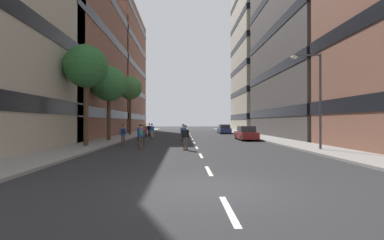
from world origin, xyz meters
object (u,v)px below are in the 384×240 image
(street_tree_mid, at_px, (109,84))
(street_tree_near, at_px, (130,88))
(street_tree_far, at_px, (86,67))
(skater_4, at_px, (183,132))
(skater_0, at_px, (152,130))
(skater_6, at_px, (149,129))
(skater_3, at_px, (185,136))
(skater_5, at_px, (140,133))
(skater_1, at_px, (141,135))
(streetlamp_right, at_px, (315,90))
(parked_car_near, at_px, (224,129))
(parked_car_mid, at_px, (246,134))
(skater_2, at_px, (123,133))
(skater_8, at_px, (142,133))
(skater_7, at_px, (145,129))

(street_tree_mid, bearing_deg, street_tree_near, 90.00)
(street_tree_far, height_order, skater_4, street_tree_far)
(skater_0, height_order, skater_6, same)
(skater_3, height_order, skater_4, same)
(street_tree_mid, bearing_deg, skater_5, -35.95)
(skater_1, height_order, skater_3, same)
(street_tree_mid, distance_m, streetlamp_right, 19.35)
(street_tree_mid, height_order, skater_6, street_tree_mid)
(parked_car_near, distance_m, skater_5, 22.83)
(skater_1, relative_size, skater_4, 1.00)
(parked_car_mid, height_order, skater_2, skater_2)
(street_tree_near, relative_size, skater_0, 4.72)
(street_tree_near, distance_m, skater_6, 7.13)
(parked_car_mid, height_order, skater_5, skater_5)
(skater_0, height_order, skater_1, same)
(skater_4, height_order, skater_6, same)
(skater_1, xyz_separation_m, skater_5, (-0.89, 5.08, -0.03))
(parked_car_near, bearing_deg, streetlamp_right, -85.51)
(streetlamp_right, xyz_separation_m, skater_0, (-12.75, 14.82, -3.15))
(street_tree_near, bearing_deg, skater_1, -76.70)
(street_tree_near, bearing_deg, streetlamp_right, -51.72)
(skater_2, distance_m, skater_8, 1.60)
(skater_4, bearing_deg, skater_3, -88.70)
(skater_5, distance_m, skater_6, 10.93)
(streetlamp_right, xyz_separation_m, skater_1, (-12.12, 2.20, -3.12))
(streetlamp_right, xyz_separation_m, skater_7, (-13.74, 16.20, -3.12))
(street_tree_near, relative_size, skater_5, 4.72)
(skater_0, bearing_deg, skater_7, 125.59)
(skater_5, relative_size, skater_7, 1.00)
(skater_4, relative_size, skater_7, 1.00)
(skater_0, relative_size, skater_2, 1.00)
(street_tree_far, height_order, skater_0, street_tree_far)
(skater_2, xyz_separation_m, skater_7, (0.31, 11.33, 0.00))
(parked_car_mid, height_order, skater_0, skater_0)
(skater_1, xyz_separation_m, skater_6, (-1.35, 15.99, -0.03))
(parked_car_mid, xyz_separation_m, skater_4, (-6.83, -3.41, 0.32))
(skater_0, distance_m, skater_2, 10.03)
(skater_4, distance_m, skater_8, 4.45)
(skater_3, xyz_separation_m, skater_6, (-4.65, 17.07, 0.00))
(skater_7, bearing_deg, skater_0, -54.41)
(skater_7, bearing_deg, skater_4, -60.37)
(street_tree_far, bearing_deg, streetlamp_right, -11.09)
(street_tree_far, bearing_deg, skater_8, 23.66)
(skater_3, bearing_deg, street_tree_near, 111.29)
(skater_8, bearing_deg, street_tree_mid, 130.59)
(streetlamp_right, distance_m, skater_6, 22.86)
(skater_1, bearing_deg, skater_6, 94.83)
(skater_0, height_order, skater_5, same)
(streetlamp_right, height_order, skater_1, streetlamp_right)
(skater_7, distance_m, skater_8, 11.22)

